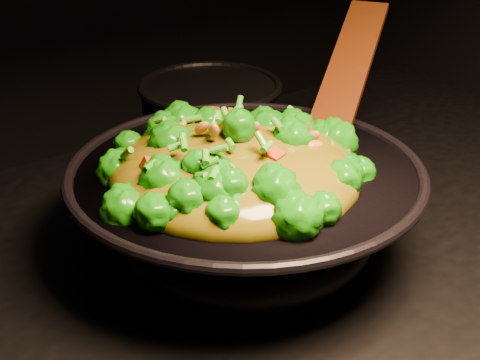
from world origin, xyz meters
TOP-DOWN VIEW (x-y plane):
  - wok at (-0.06, 0.07)m, footprint 0.46×0.46m
  - stir_fry at (-0.08, 0.07)m, footprint 0.33×0.33m
  - spatula at (0.11, 0.10)m, footprint 0.28×0.21m
  - back_pot at (0.06, 0.32)m, footprint 0.20×0.20m

SIDE VIEW (x-z plane):
  - wok at x=-0.06m, z-range 0.90..1.01m
  - back_pot at x=0.06m, z-range 0.90..1.01m
  - stir_fry at x=-0.08m, z-range 1.01..1.10m
  - spatula at x=0.11m, z-range 0.99..1.12m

